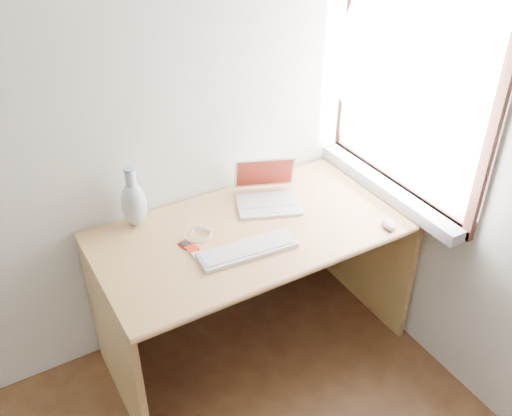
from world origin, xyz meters
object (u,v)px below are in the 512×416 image
laptop (264,194)px  external_keyboard (247,250)px  vase (134,202)px  desk (246,255)px

laptop → external_keyboard: laptop is taller
vase → laptop: bearing=-12.7°
laptop → external_keyboard: size_ratio=0.80×
desk → vase: vase is taller
laptop → desk: bearing=-132.6°
external_keyboard → vase: 0.55m
laptop → external_keyboard: (-0.25, -0.29, -0.04)m
laptop → vase: bearing=-170.4°
desk → external_keyboard: bearing=-116.9°
desk → external_keyboard: external_keyboard is taller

